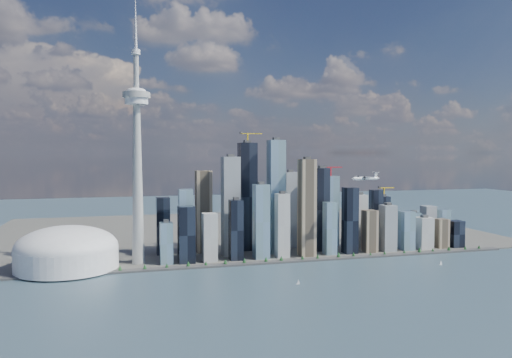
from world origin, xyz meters
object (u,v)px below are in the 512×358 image
object	(u,v)px
sailboat_east	(441,263)
airplane	(365,178)
dome_stadium	(67,251)
needle_tower	(137,153)
sailboat_west	(298,282)

from	to	relation	value
sailboat_east	airplane	bearing A→B (deg)	146.51
dome_stadium	airplane	size ratio (longest dim) A/B	2.89
sailboat_east	dome_stadium	bearing A→B (deg)	159.52
sailboat_east	needle_tower	bearing A→B (deg)	156.02
airplane	sailboat_west	xyz separation A→B (m)	(-201.28, -132.48, -178.27)
airplane	sailboat_west	size ratio (longest dim) A/B	6.56
airplane	dome_stadium	bearing A→B (deg)	166.64
airplane	sailboat_east	distance (m)	237.66
dome_stadium	sailboat_west	xyz separation A→B (m)	(409.99, -226.50, -36.06)
airplane	sailboat_west	world-z (taller)	airplane
needle_tower	airplane	size ratio (longest dim) A/B	7.97
needle_tower	dome_stadium	size ratio (longest dim) A/B	2.75
needle_tower	sailboat_west	xyz separation A→B (m)	(269.99, -236.50, -232.46)
dome_stadium	airplane	distance (m)	634.61
needle_tower	sailboat_east	world-z (taller)	needle_tower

